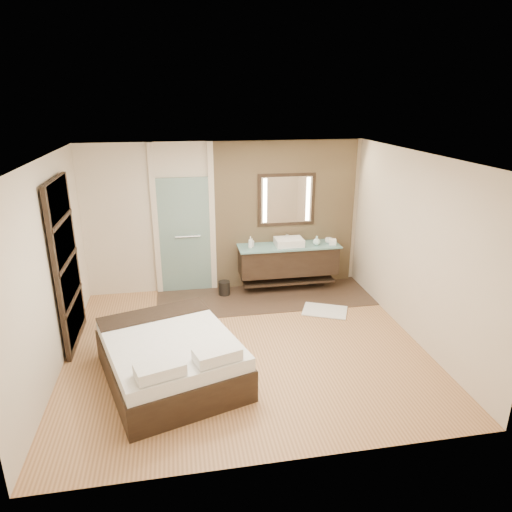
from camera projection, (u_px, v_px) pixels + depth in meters
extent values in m
plane|color=#986540|center=(246.00, 346.00, 6.60)|extent=(5.00, 5.00, 0.00)
cube|color=#3B2A20|center=(265.00, 297.00, 8.19)|extent=(3.80, 1.30, 0.01)
cube|color=tan|center=(285.00, 215.00, 8.39)|extent=(2.60, 0.08, 2.70)
cube|color=black|center=(288.00, 260.00, 8.38)|extent=(1.80, 0.50, 0.50)
cube|color=black|center=(288.00, 280.00, 8.51)|extent=(1.71, 0.45, 0.04)
cube|color=#7EC1BF|center=(289.00, 246.00, 8.27)|extent=(1.85, 0.55, 0.03)
cube|color=white|center=(289.00, 242.00, 8.24)|extent=(0.50, 0.38, 0.13)
cylinder|color=silver|center=(286.00, 238.00, 8.41)|extent=(0.03, 0.03, 0.18)
cylinder|color=silver|center=(287.00, 234.00, 8.35)|extent=(0.02, 0.10, 0.02)
cube|color=black|center=(286.00, 200.00, 8.25)|extent=(1.06, 0.03, 0.96)
cube|color=white|center=(287.00, 200.00, 8.23)|extent=(0.94, 0.01, 0.84)
cube|color=#F9E9BB|center=(265.00, 201.00, 8.16)|extent=(0.07, 0.01, 0.80)
cube|color=#F9E9BB|center=(308.00, 199.00, 8.29)|extent=(0.07, 0.01, 0.80)
cube|color=#AEDCD3|center=(185.00, 236.00, 8.17)|extent=(0.90, 0.05, 2.10)
cylinder|color=silver|center=(188.00, 237.00, 8.14)|extent=(0.45, 0.03, 0.03)
cube|color=beige|center=(155.00, 221.00, 8.00)|extent=(0.10, 0.08, 2.70)
cube|color=beige|center=(212.00, 218.00, 8.17)|extent=(0.10, 0.08, 2.70)
cube|color=black|center=(66.00, 265.00, 6.36)|extent=(0.06, 1.20, 2.40)
cube|color=beige|center=(76.00, 318.00, 6.64)|extent=(0.02, 1.06, 0.52)
cube|color=beige|center=(70.00, 281.00, 6.44)|extent=(0.02, 1.06, 0.52)
cube|color=beige|center=(64.00, 241.00, 6.25)|extent=(0.02, 1.06, 0.52)
cube|color=beige|center=(58.00, 199.00, 6.05)|extent=(0.02, 1.06, 0.52)
cube|color=black|center=(171.00, 364.00, 5.79)|extent=(2.01, 2.26, 0.42)
cube|color=silver|center=(170.00, 343.00, 5.70)|extent=(1.95, 2.20, 0.17)
cube|color=black|center=(154.00, 314.00, 6.26)|extent=(1.53, 0.84, 0.04)
cube|color=silver|center=(160.00, 370.00, 4.87)|extent=(0.58, 0.43, 0.13)
cube|color=silver|center=(217.00, 354.00, 5.15)|extent=(0.58, 0.43, 0.13)
cube|color=white|center=(325.00, 311.00, 7.65)|extent=(0.86, 0.75, 0.02)
cylinder|color=black|center=(224.00, 288.00, 8.26)|extent=(0.28, 0.28, 0.26)
cube|color=white|center=(333.00, 242.00, 8.29)|extent=(0.15, 0.15, 0.10)
imported|color=white|center=(250.00, 242.00, 8.09)|extent=(0.10, 0.10, 0.21)
imported|color=#B2B2B2|center=(252.00, 242.00, 8.17)|extent=(0.08, 0.08, 0.15)
imported|color=#BCEDE3|center=(317.00, 241.00, 8.25)|extent=(0.18, 0.18, 0.17)
imported|color=white|center=(329.00, 241.00, 8.37)|extent=(0.16, 0.16, 0.10)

